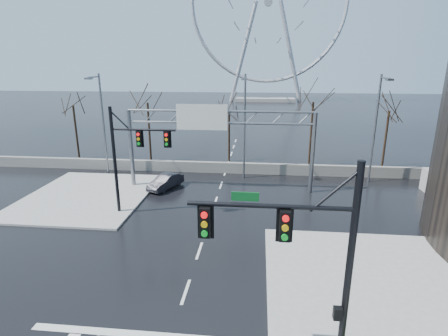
# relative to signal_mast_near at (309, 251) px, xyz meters

# --- Properties ---
(ground) EXTENTS (260.00, 260.00, 0.00)m
(ground) POSITION_rel_signal_mast_near_xyz_m (-5.14, 4.04, -4.87)
(ground) COLOR black
(ground) RESTS_ON ground
(sidewalk_right_ext) EXTENTS (12.00, 10.00, 0.15)m
(sidewalk_right_ext) POSITION_rel_signal_mast_near_xyz_m (4.86, 6.04, -4.80)
(sidewalk_right_ext) COLOR gray
(sidewalk_right_ext) RESTS_ON ground
(sidewalk_far) EXTENTS (10.00, 12.00, 0.15)m
(sidewalk_far) POSITION_rel_signal_mast_near_xyz_m (-16.14, 16.04, -4.80)
(sidewalk_far) COLOR gray
(sidewalk_far) RESTS_ON ground
(barrier_wall) EXTENTS (52.00, 0.50, 1.10)m
(barrier_wall) POSITION_rel_signal_mast_near_xyz_m (-5.14, 24.04, -4.32)
(barrier_wall) COLOR slate
(barrier_wall) RESTS_ON ground
(signal_mast_near) EXTENTS (5.52, 0.41, 8.00)m
(signal_mast_near) POSITION_rel_signal_mast_near_xyz_m (0.00, 0.00, 0.00)
(signal_mast_near) COLOR black
(signal_mast_near) RESTS_ON ground
(signal_mast_far) EXTENTS (4.72, 0.41, 8.00)m
(signal_mast_far) POSITION_rel_signal_mast_near_xyz_m (-11.01, 13.00, -0.04)
(signal_mast_far) COLOR black
(signal_mast_far) RESTS_ON ground
(sign_gantry) EXTENTS (16.36, 0.40, 7.60)m
(sign_gantry) POSITION_rel_signal_mast_near_xyz_m (-5.52, 19.00, 0.31)
(sign_gantry) COLOR slate
(sign_gantry) RESTS_ON ground
(streetlight_left) EXTENTS (0.50, 2.55, 10.00)m
(streetlight_left) POSITION_rel_signal_mast_near_xyz_m (-17.14, 22.20, 1.01)
(streetlight_left) COLOR slate
(streetlight_left) RESTS_ON ground
(streetlight_mid) EXTENTS (0.50, 2.55, 10.00)m
(streetlight_mid) POSITION_rel_signal_mast_near_xyz_m (-3.14, 22.20, 1.01)
(streetlight_mid) COLOR slate
(streetlight_mid) RESTS_ON ground
(streetlight_right) EXTENTS (0.50, 2.55, 10.00)m
(streetlight_right) POSITION_rel_signal_mast_near_xyz_m (8.86, 22.20, 1.01)
(streetlight_right) COLOR slate
(streetlight_right) RESTS_ON ground
(tree_far_left) EXTENTS (3.50, 3.50, 7.00)m
(tree_far_left) POSITION_rel_signal_mast_near_xyz_m (-23.14, 28.04, 0.70)
(tree_far_left) COLOR black
(tree_far_left) RESTS_ON ground
(tree_left) EXTENTS (3.75, 3.75, 7.50)m
(tree_left) POSITION_rel_signal_mast_near_xyz_m (-14.14, 27.54, 1.10)
(tree_left) COLOR black
(tree_left) RESTS_ON ground
(tree_center) EXTENTS (3.25, 3.25, 6.50)m
(tree_center) POSITION_rel_signal_mast_near_xyz_m (-5.14, 28.54, 0.30)
(tree_center) COLOR black
(tree_center) RESTS_ON ground
(tree_right) EXTENTS (3.90, 3.90, 7.80)m
(tree_right) POSITION_rel_signal_mast_near_xyz_m (3.86, 27.54, 1.34)
(tree_right) COLOR black
(tree_right) RESTS_ON ground
(tree_far_right) EXTENTS (3.40, 3.40, 6.80)m
(tree_far_right) POSITION_rel_signal_mast_near_xyz_m (11.86, 28.04, 0.54)
(tree_far_right) COLOR black
(tree_far_right) RESTS_ON ground
(ferris_wheel) EXTENTS (45.00, 6.00, 50.91)m
(ferris_wheel) POSITION_rel_signal_mast_near_xyz_m (-0.14, 99.04, 21.26)
(ferris_wheel) COLOR gray
(ferris_wheel) RESTS_ON ground
(car) EXTENTS (2.80, 4.08, 1.27)m
(car) POSITION_rel_signal_mast_near_xyz_m (-10.03, 18.70, -4.24)
(car) COLOR black
(car) RESTS_ON ground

